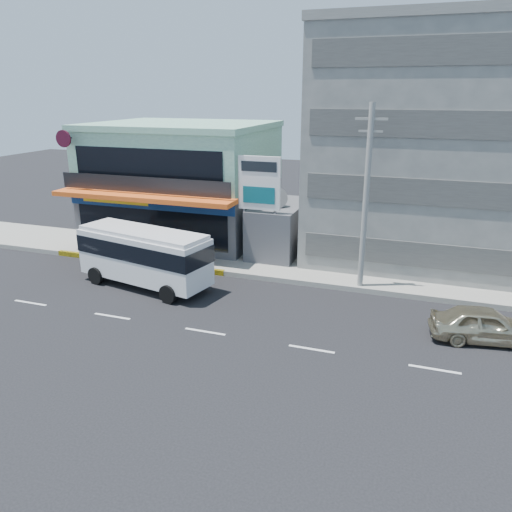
{
  "coord_description": "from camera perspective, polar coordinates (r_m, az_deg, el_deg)",
  "views": [
    {
      "loc": [
        8.98,
        -18.75,
        10.5
      ],
      "look_at": [
        0.76,
        4.95,
        2.2
      ],
      "focal_mm": 35.0,
      "sensor_mm": 36.0,
      "label": 1
    }
  ],
  "objects": [
    {
      "name": "sedan",
      "position": [
        24.22,
        24.73,
        -7.13
      ],
      "size": [
        4.86,
        2.56,
        1.58
      ],
      "primitive_type": "imported",
      "rotation": [
        0.0,
        0.0,
        1.73
      ],
      "color": "beige",
      "rests_on": "ground"
    },
    {
      "name": "shop_building",
      "position": [
        37.41,
        -8.28,
        8.11
      ],
      "size": [
        12.4,
        11.7,
        8.0
      ],
      "color": "#4B4C51",
      "rests_on": "ground"
    },
    {
      "name": "satellite_dish",
      "position": [
        31.84,
        2.28,
        5.73
      ],
      "size": [
        1.5,
        1.5,
        0.15
      ],
      "primitive_type": "cylinder",
      "color": "slate",
      "rests_on": "gap_structure"
    },
    {
      "name": "ground",
      "position": [
        23.29,
        -5.84,
        -8.59
      ],
      "size": [
        120.0,
        120.0,
        0.0
      ],
      "primitive_type": "plane",
      "color": "black",
      "rests_on": "ground"
    },
    {
      "name": "sidewalk",
      "position": [
        30.35,
        10.44,
        -1.95
      ],
      "size": [
        70.0,
        5.0,
        0.3
      ],
      "primitive_type": "cube",
      "color": "gray",
      "rests_on": "ground"
    },
    {
      "name": "gap_structure",
      "position": [
        33.21,
        2.75,
        3.01
      ],
      "size": [
        3.0,
        6.0,
        3.5
      ],
      "primitive_type": "cube",
      "color": "#4B4C51",
      "rests_on": "ground"
    },
    {
      "name": "minibus",
      "position": [
        28.38,
        -12.68,
        0.33
      ],
      "size": [
        8.19,
        4.05,
        3.28
      ],
      "color": "silver",
      "rests_on": "ground"
    },
    {
      "name": "billboard",
      "position": [
        30.04,
        0.38,
        7.61
      ],
      "size": [
        2.6,
        0.18,
        6.9
      ],
      "color": "gray",
      "rests_on": "ground"
    },
    {
      "name": "motorcycle_rider",
      "position": [
        32.24,
        -17.57,
        -0.32
      ],
      "size": [
        1.66,
        0.85,
        2.04
      ],
      "color": "#611D0D",
      "rests_on": "ground"
    },
    {
      "name": "concrete_building",
      "position": [
        33.95,
        21.16,
        11.19
      ],
      "size": [
        16.0,
        12.0,
        14.0
      ],
      "primitive_type": "cube",
      "color": "gray",
      "rests_on": "ground"
    },
    {
      "name": "utility_pole_near",
      "position": [
        26.86,
        12.44,
        6.39
      ],
      "size": [
        1.6,
        0.3,
        10.0
      ],
      "color": "#999993",
      "rests_on": "ground"
    }
  ]
}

